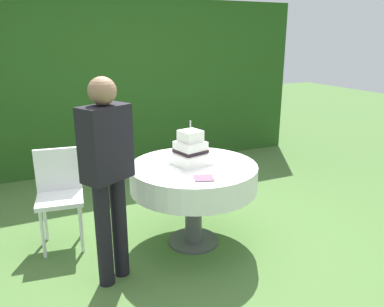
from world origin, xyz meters
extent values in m
plane|color=#476B33|center=(0.00, 0.00, 0.00)|extent=(20.00, 20.00, 0.00)
cube|color=#234C19|center=(0.00, 2.73, 1.19)|extent=(5.53, 0.67, 2.38)
cylinder|color=#4C4C51|center=(0.00, 0.00, 0.01)|extent=(0.47, 0.47, 0.02)
cylinder|color=#4C4C51|center=(0.00, 0.00, 0.37)|extent=(0.16, 0.16, 0.74)
cylinder|color=olive|center=(0.00, 0.00, 0.75)|extent=(1.11, 1.11, 0.03)
cylinder|color=white|center=(0.00, 0.00, 0.65)|extent=(1.14, 1.14, 0.22)
cube|color=white|center=(-0.01, 0.04, 0.82)|extent=(0.36, 0.36, 0.10)
cube|color=white|center=(-0.01, 0.04, 0.92)|extent=(0.28, 0.28, 0.10)
cube|color=black|center=(-0.01, 0.04, 0.89)|extent=(0.29, 0.29, 0.03)
cube|color=white|center=(-0.01, 0.04, 1.02)|extent=(0.21, 0.21, 0.10)
sphere|color=#C6599E|center=(0.07, 0.18, 0.89)|extent=(0.08, 0.08, 0.08)
cylinder|color=silver|center=(-0.01, 0.04, 1.12)|extent=(0.01, 0.01, 0.09)
cylinder|color=white|center=(0.22, 0.30, 0.77)|extent=(0.13, 0.13, 0.01)
cylinder|color=white|center=(0.42, 0.12, 0.77)|extent=(0.12, 0.12, 0.01)
cube|color=#6B4C60|center=(-0.07, -0.35, 0.77)|extent=(0.20, 0.20, 0.01)
cylinder|color=white|center=(-1.30, 0.29, 0.23)|extent=(0.03, 0.03, 0.45)
cylinder|color=white|center=(-0.98, 0.25, 0.23)|extent=(0.03, 0.03, 0.45)
cylinder|color=white|center=(-1.26, 0.60, 0.23)|extent=(0.03, 0.03, 0.45)
cylinder|color=white|center=(-0.94, 0.56, 0.23)|extent=(0.03, 0.03, 0.45)
cube|color=white|center=(-1.12, 0.43, 0.47)|extent=(0.45, 0.45, 0.04)
cube|color=white|center=(-1.10, 0.60, 0.69)|extent=(0.40, 0.09, 0.40)
cylinder|color=black|center=(-0.89, -0.30, 0.42)|extent=(0.12, 0.12, 0.85)
cylinder|color=black|center=(-0.74, -0.22, 0.42)|extent=(0.12, 0.12, 0.85)
cube|color=black|center=(-0.82, -0.26, 1.12)|extent=(0.41, 0.35, 0.55)
sphere|color=#8C664C|center=(-0.82, -0.26, 1.50)|extent=(0.20, 0.20, 0.20)
camera|label=1|loc=(-1.34, -2.91, 1.86)|focal=35.61mm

